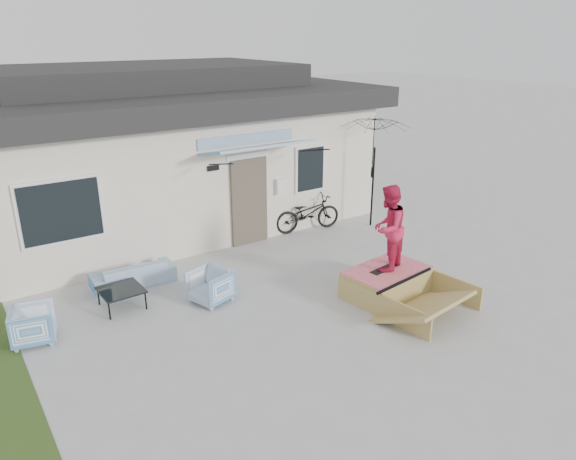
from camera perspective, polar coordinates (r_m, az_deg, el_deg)
ground at (r=9.34m, az=4.82°, el=-11.09°), size 90.00×90.00×0.00m
house at (r=15.28m, az=-14.36°, el=8.77°), size 10.80×8.49×4.10m
loveseat at (r=11.33m, az=-16.23°, el=-4.09°), size 1.67×0.56×0.65m
armchair_left at (r=9.92m, az=-25.55°, el=-8.90°), size 0.76×0.79×0.69m
armchair_right at (r=10.32m, az=-8.29°, el=-5.74°), size 0.83×0.86×0.72m
coffee_table at (r=10.55m, az=-17.30°, el=-6.94°), size 0.78×0.78×0.37m
bicycle at (r=13.74m, az=2.11°, el=2.21°), size 1.87×0.93×1.14m
patio_umbrella at (r=13.98m, az=9.16°, el=7.29°), size 2.13×2.04×2.20m
skate_ramp at (r=10.68m, az=10.45°, el=-5.50°), size 1.83×2.29×0.53m
skateboard at (r=10.58m, az=10.33°, el=-4.01°), size 0.76×0.29×0.05m
skater at (r=10.26m, az=10.63°, el=0.35°), size 1.01×0.91×1.67m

